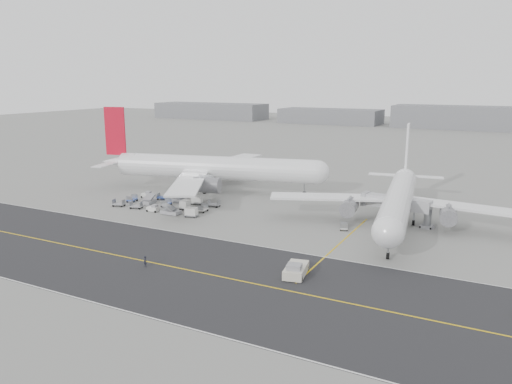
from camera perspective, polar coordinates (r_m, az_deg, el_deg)
The scene contains 10 objects.
ground at distance 102.32m, azimuth -7.76°, elevation -4.35°, with size 700.00×700.00×0.00m, color gray.
taxiway at distance 85.90m, azimuth -11.94°, elevation -7.86°, with size 220.00×59.00×0.03m.
horizon_buildings at distance 342.08m, azimuth 22.95°, elevation 6.67°, with size 520.00×28.00×28.00m, color gray, non-canonical shape.
airliner_a at distance 136.49m, azimuth -5.24°, elevation 2.79°, with size 64.15×62.73×22.49m.
airliner_b at distance 108.22m, azimuth 15.99°, elevation -0.76°, with size 54.65×55.60×19.24m.
pushback_tug at distance 78.53m, azimuth 4.57°, elevation -8.87°, with size 4.09×8.32×2.34m.
jet_bridge at distance 109.66m, azimuth 15.81°, elevation -1.36°, with size 15.70×4.72×5.86m.
gse_cluster at distance 122.17m, azimuth -10.19°, elevation -1.63°, with size 29.32×18.14×2.19m, color #9D9EA3, non-canonical shape.
stray_dolly at distance 103.24m, azimuth 10.02°, elevation -4.28°, with size 1.47×2.39×1.47m, color silver, non-canonical shape.
ground_crew_a at distance 83.84m, azimuth -12.55°, elevation -7.75°, with size 0.67×0.44×1.84m, color black.
Camera 1 is at (56.84, -79.73, 29.69)m, focal length 35.00 mm.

